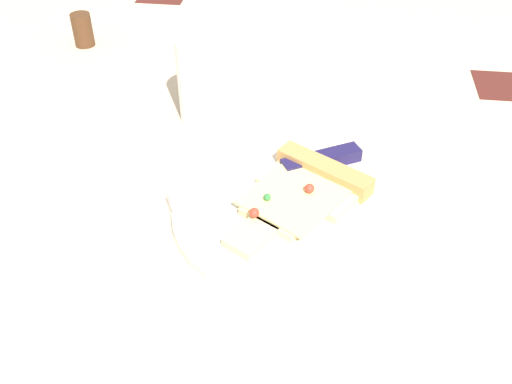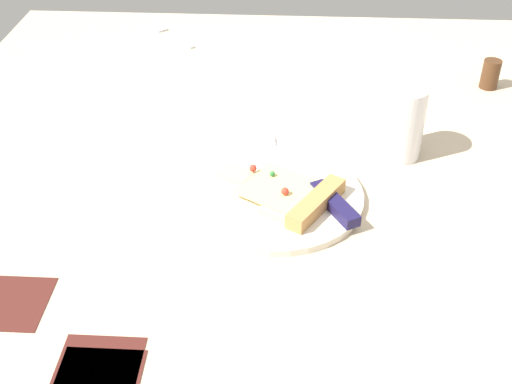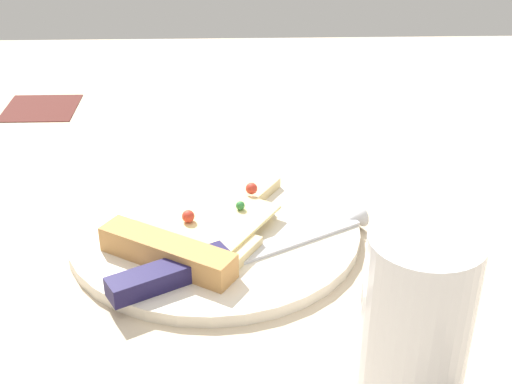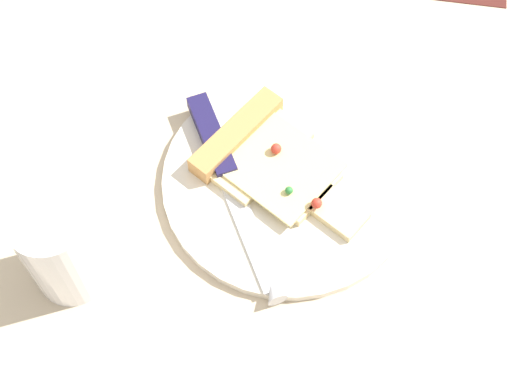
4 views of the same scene
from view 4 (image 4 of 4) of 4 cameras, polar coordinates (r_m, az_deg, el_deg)
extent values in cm
cube|color=#C6B293|center=(79.55, -3.04, -2.39)|extent=(134.60, 134.60, 3.00)
cylinder|color=silver|center=(79.55, 2.37, 0.84)|extent=(25.81, 25.81, 1.06)
cube|color=beige|center=(79.90, 0.18, 2.83)|extent=(10.88, 12.51, 1.00)
cube|color=beige|center=(78.23, 3.25, 0.58)|extent=(8.55, 9.07, 1.00)
cube|color=beige|center=(77.03, 6.13, -1.54)|extent=(6.32, 5.79, 1.00)
cube|color=#EDD88C|center=(78.38, 1.85, 1.85)|extent=(13.34, 13.08, 0.30)
cube|color=tan|center=(80.44, -1.45, 4.24)|extent=(8.51, 11.58, 2.20)
sphere|color=red|center=(78.66, 1.49, 3.20)|extent=(1.10, 1.10, 1.10)
sphere|color=red|center=(75.80, 4.49, -0.82)|extent=(1.08, 1.08, 1.08)
sphere|color=#2D7A38|center=(76.47, 2.44, 0.12)|extent=(0.80, 0.80, 0.80)
cube|color=silver|center=(75.82, -0.30, -3.34)|extent=(7.63, 11.44, 0.30)
cone|color=silver|center=(73.65, 1.33, -7.31)|extent=(2.72, 2.72, 2.00)
cube|color=#1E1947|center=(80.79, -3.27, 4.11)|extent=(6.82, 9.79, 1.60)
cylinder|color=white|center=(72.46, -14.16, -4.03)|extent=(6.97, 6.97, 11.66)
camera|label=1|loc=(0.68, 53.40, 14.88)|focal=41.33mm
camera|label=2|loc=(1.16, 11.44, 54.39)|focal=46.24mm
camera|label=3|loc=(0.76, -42.82, 17.07)|focal=48.95mm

